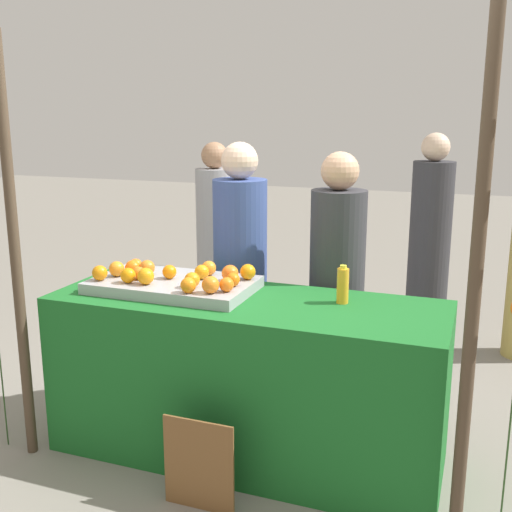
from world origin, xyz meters
TOP-DOWN VIEW (x-y plane):
  - ground_plane at (0.00, 0.00)m, footprint 24.00×24.00m
  - stall_counter at (0.00, 0.00)m, footprint 2.08×0.73m
  - orange_tray at (-0.44, 0.02)m, footprint 0.88×0.51m
  - orange_0 at (-0.69, 0.03)m, footprint 0.08×0.08m
  - orange_1 at (-0.61, -0.04)m, footprint 0.07×0.07m
  - orange_2 at (-0.08, 0.01)m, footprint 0.07×0.07m
  - orange_3 at (-0.29, 0.18)m, footprint 0.08×0.08m
  - orange_4 at (-0.07, -0.09)m, footprint 0.08×0.08m
  - orange_5 at (-0.72, 0.11)m, footprint 0.08×0.08m
  - orange_6 at (-0.29, 0.09)m, footprint 0.08×0.08m
  - orange_7 at (-0.05, 0.17)m, footprint 0.09×0.09m
  - orange_8 at (-0.80, -0.13)m, footprint 0.08×0.08m
  - orange_9 at (-0.13, -0.15)m, footprint 0.09×0.09m
  - orange_10 at (-0.53, -0.11)m, footprint 0.09×0.09m
  - orange_11 at (-0.76, -0.03)m, footprint 0.09×0.09m
  - orange_12 at (-0.63, -0.12)m, footprint 0.08×0.08m
  - orange_13 at (-0.62, 0.06)m, footprint 0.09×0.09m
  - orange_14 at (-0.24, -0.18)m, footprint 0.08×0.08m
  - orange_15 at (-0.27, -0.08)m, footprint 0.08×0.08m
  - orange_16 at (-0.13, 0.09)m, footprint 0.09×0.09m
  - orange_17 at (-0.46, 0.03)m, footprint 0.08×0.08m
  - juice_bottle at (0.48, 0.11)m, footprint 0.06×0.06m
  - chalkboard_sign at (-0.03, -0.54)m, footprint 0.36×0.03m
  - vendor_left at (-0.27, 0.59)m, footprint 0.33×0.33m
  - vendor_right at (0.35, 0.58)m, footprint 0.32×0.32m
  - crowd_person_0 at (-0.96, 1.76)m, footprint 0.32×0.32m
  - crowd_person_1 at (0.73, 2.29)m, footprint 0.34×0.34m
  - canopy_post_left at (-1.12, -0.40)m, footprint 0.06×0.06m
  - canopy_post_right at (1.12, -0.40)m, footprint 0.06×0.06m

SIDE VIEW (x-z plane):
  - ground_plane at x=0.00m, z-range 0.00..0.00m
  - chalkboard_sign at x=-0.03m, z-range -0.01..0.46m
  - stall_counter at x=0.00m, z-range 0.00..0.88m
  - crowd_person_0 at x=-0.96m, z-range -0.06..1.55m
  - vendor_right at x=0.35m, z-range -0.06..1.56m
  - vendor_left at x=-0.27m, z-range -0.06..1.61m
  - crowd_person_1 at x=0.73m, z-range -0.06..1.62m
  - orange_tray at x=-0.44m, z-range 0.88..0.94m
  - juice_bottle at x=0.48m, z-range 0.88..1.07m
  - orange_2 at x=-0.08m, z-range 0.94..1.01m
  - orange_1 at x=-0.61m, z-range 0.94..1.01m
  - orange_5 at x=-0.72m, z-range 0.94..1.02m
  - orange_4 at x=-0.07m, z-range 0.94..1.02m
  - orange_17 at x=-0.46m, z-range 0.94..1.02m
  - orange_14 at x=-0.24m, z-range 0.94..1.02m
  - orange_6 at x=-0.29m, z-range 0.94..1.02m
  - orange_15 at x=-0.27m, z-range 0.94..1.02m
  - orange_3 at x=-0.29m, z-range 0.94..1.02m
  - orange_12 at x=-0.63m, z-range 0.94..1.02m
  - orange_8 at x=-0.80m, z-range 0.94..1.02m
  - orange_0 at x=-0.69m, z-range 0.94..1.03m
  - orange_7 at x=-0.05m, z-range 0.94..1.03m
  - orange_11 at x=-0.76m, z-range 0.94..1.03m
  - orange_13 at x=-0.62m, z-range 0.94..1.03m
  - orange_9 at x=-0.13m, z-range 0.94..1.03m
  - orange_10 at x=-0.53m, z-range 0.94..1.03m
  - orange_16 at x=-0.13m, z-range 0.94..1.03m
  - canopy_post_left at x=-1.12m, z-range 0.00..2.23m
  - canopy_post_right at x=1.12m, z-range 0.00..2.23m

